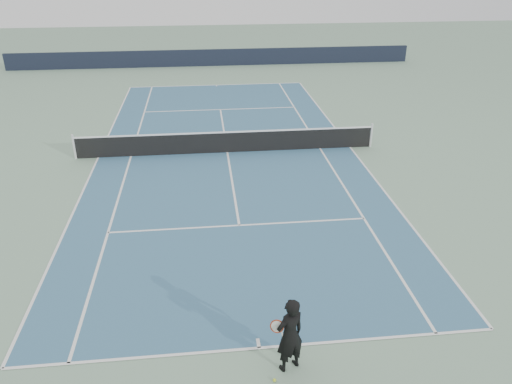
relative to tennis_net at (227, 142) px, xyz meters
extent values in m
plane|color=gray|center=(0.00, 0.00, -0.50)|extent=(80.00, 80.00, 0.00)
cube|color=#366281|center=(0.00, 0.00, -0.50)|extent=(10.97, 23.77, 0.01)
cylinder|color=silver|center=(-6.40, 0.00, 0.03)|extent=(0.10, 0.10, 1.07)
cylinder|color=silver|center=(6.40, 0.00, 0.03)|extent=(0.10, 0.10, 1.07)
cube|color=black|center=(0.00, 0.00, -0.04)|extent=(12.80, 0.03, 0.90)
cube|color=white|center=(0.00, 0.00, 0.43)|extent=(12.80, 0.04, 0.06)
cube|color=black|center=(0.00, 17.88, 0.10)|extent=(30.00, 0.25, 1.20)
imported|color=black|center=(0.56, -12.49, 0.38)|extent=(0.81, 0.72, 1.77)
torus|color=#99270C|center=(0.28, -12.54, 0.68)|extent=(0.34, 0.18, 0.36)
cylinder|color=white|center=(0.28, -12.54, 0.68)|extent=(0.29, 0.14, 0.32)
cylinder|color=white|center=(0.40, -12.51, 0.42)|extent=(0.08, 0.13, 0.27)
sphere|color=#BFD82C|center=(0.20, -12.85, -0.47)|extent=(0.07, 0.07, 0.07)
camera|label=1|loc=(-1.00, -20.24, 7.51)|focal=35.00mm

